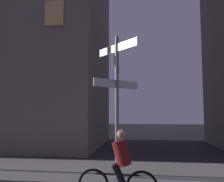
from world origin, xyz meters
The scene contains 4 objects.
sidewalk_kerb centered at (0.00, 7.16, 0.07)m, with size 40.00×2.89×0.14m, color gray.
signpost centered at (-0.87, 6.45, 2.68)m, with size 1.28×1.55×4.17m.
cyclist centered at (-0.66, 4.86, 0.75)m, with size 1.82×0.34×1.61m.
building_left_block centered at (-9.12, 13.40, 8.48)m, with size 13.24×7.28×16.97m.
Camera 1 is at (-0.19, -0.53, 2.00)m, focal length 37.68 mm.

